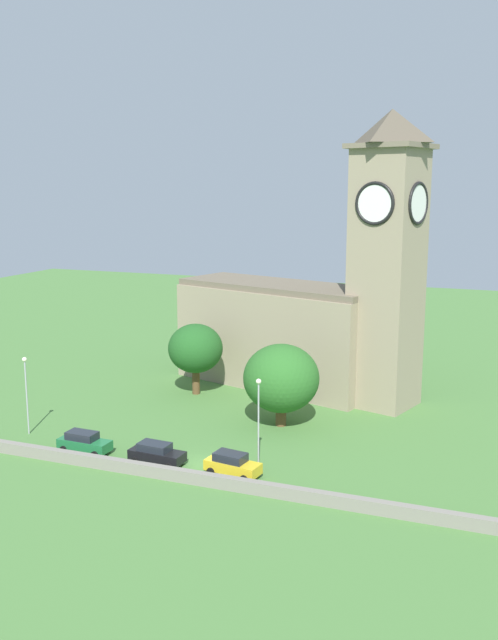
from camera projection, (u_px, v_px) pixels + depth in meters
name	position (u px, v px, depth m)	size (l,w,h in m)	color
ground_plane	(261.00, 412.00, 72.55)	(200.00, 200.00, 0.00)	#477538
church	(310.00, 313.00, 79.15)	(30.38, 16.19, 30.67)	gray
quay_barrier	(182.00, 475.00, 55.50)	(59.24, 0.70, 1.00)	gray
car_green	(84.00, 442.00, 61.47)	(4.84, 2.12, 1.88)	#1E6B38
car_black	(156.00, 453.00, 59.06)	(4.88, 2.34, 1.78)	black
car_yellow	(232.00, 464.00, 56.56)	(4.77, 2.60, 1.90)	gold
streetlamp_west_end	(26.00, 383.00, 65.38)	(0.44, 0.44, 7.48)	#9EA0A5
streetlamp_west_mid	(259.00, 410.00, 57.04)	(0.44, 0.44, 7.77)	#9EA0A5
tree_riverside_east	(195.00, 349.00, 78.18)	(6.13, 6.13, 8.02)	brown
tree_by_tower	(281.00, 378.00, 67.77)	(7.41, 7.41, 8.13)	brown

